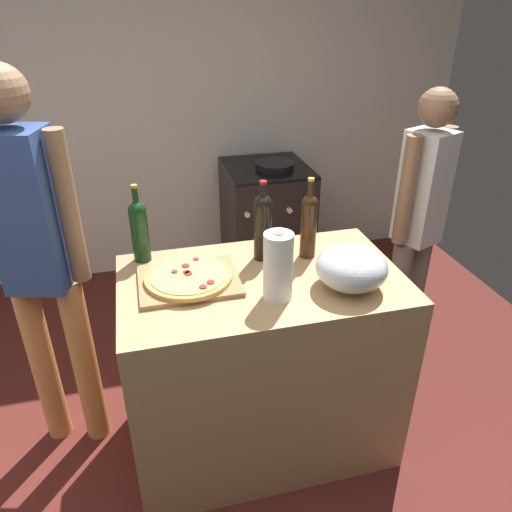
% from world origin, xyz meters
% --- Properties ---
extents(ground_plane, '(4.47, 3.05, 0.02)m').
position_xyz_m(ground_plane, '(0.00, 1.22, -0.01)').
color(ground_plane, '#511E19').
extents(kitchen_wall_rear, '(4.47, 0.10, 2.60)m').
position_xyz_m(kitchen_wall_rear, '(0.00, 2.50, 1.30)').
color(kitchen_wall_rear, beige).
rests_on(kitchen_wall_rear, ground_plane).
extents(counter, '(1.17, 0.69, 0.91)m').
position_xyz_m(counter, '(0.22, 0.59, 0.46)').
color(counter, tan).
rests_on(counter, ground_plane).
extents(cutting_board, '(0.40, 0.32, 0.02)m').
position_xyz_m(cutting_board, '(-0.08, 0.63, 0.92)').
color(cutting_board, '#9E7247').
rests_on(cutting_board, counter).
extents(pizza, '(0.35, 0.35, 0.03)m').
position_xyz_m(pizza, '(-0.08, 0.63, 0.94)').
color(pizza, tan).
rests_on(pizza, cutting_board).
extents(mixing_bowl, '(0.28, 0.28, 0.17)m').
position_xyz_m(mixing_bowl, '(0.54, 0.44, 1.00)').
color(mixing_bowl, '#B2B2B7').
rests_on(mixing_bowl, counter).
extents(paper_towel_roll, '(0.11, 0.11, 0.27)m').
position_xyz_m(paper_towel_roll, '(0.24, 0.44, 1.05)').
color(paper_towel_roll, white).
rests_on(paper_towel_roll, counter).
extents(wine_bottle_dark, '(0.08, 0.08, 0.36)m').
position_xyz_m(wine_bottle_dark, '(0.27, 0.76, 1.08)').
color(wine_bottle_dark, black).
rests_on(wine_bottle_dark, counter).
extents(wine_bottle_amber, '(0.07, 0.07, 0.36)m').
position_xyz_m(wine_bottle_amber, '(0.47, 0.73, 1.07)').
color(wine_bottle_amber, '#331E0F').
rests_on(wine_bottle_amber, counter).
extents(wine_bottle_clear, '(0.08, 0.08, 0.35)m').
position_xyz_m(wine_bottle_clear, '(-0.25, 0.87, 1.06)').
color(wine_bottle_clear, '#143819').
rests_on(wine_bottle_clear, counter).
extents(stove, '(0.58, 0.64, 0.92)m').
position_xyz_m(stove, '(0.65, 2.10, 0.44)').
color(stove, black).
rests_on(stove, ground_plane).
extents(person_in_stripes, '(0.39, 0.26, 1.75)m').
position_xyz_m(person_in_stripes, '(-0.66, 0.83, 1.02)').
color(person_in_stripes, '#D88C4C').
rests_on(person_in_stripes, ground_plane).
extents(person_in_red, '(0.34, 0.26, 1.56)m').
position_xyz_m(person_in_red, '(1.18, 0.99, 0.88)').
color(person_in_red, slate).
rests_on(person_in_red, ground_plane).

